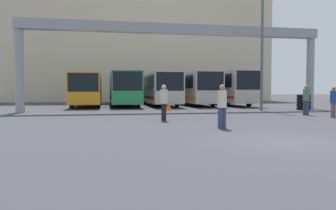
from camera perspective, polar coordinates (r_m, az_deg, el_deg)
ground_plane at (r=10.28m, az=20.09°, el=-6.03°), size 200.00×200.00×0.00m
building_backdrop at (r=50.07m, az=-4.83°, el=10.72°), size 36.27×12.00×17.23m
overhead_gantry at (r=24.59m, az=1.62°, el=11.28°), size 22.51×0.80×6.36m
bus_slot_0 at (r=31.50m, az=-13.96°, el=2.88°), size 2.59×10.12×2.97m
bus_slot_1 at (r=32.67m, az=-7.76°, el=3.08°), size 2.60×12.44×3.14m
bus_slot_2 at (r=32.21m, az=-1.49°, el=3.09°), size 2.55×10.75×3.12m
bus_slot_3 at (r=33.59m, az=4.18°, el=3.14°), size 2.57×12.07×3.20m
bus_slot_4 at (r=34.00m, az=10.15°, el=3.20°), size 2.53×10.68×3.31m
pedestrian_near_left at (r=20.25m, az=26.86°, el=0.60°), size 0.36×0.36×1.72m
pedestrian_near_center at (r=21.58m, az=22.91°, el=0.94°), size 0.38×0.38×1.83m
pedestrian_mid_left at (r=16.10m, az=-0.74°, el=0.58°), size 0.37×0.37×1.79m
pedestrian_mid_right at (r=13.06m, az=9.39°, el=-0.04°), size 0.36×0.36×1.74m
traffic_cone at (r=23.99m, az=0.08°, el=-0.16°), size 0.46×0.46×0.73m
tire_stack at (r=27.25m, az=22.52°, el=0.47°), size 1.04×1.04×1.20m
lamp_post at (r=25.36m, az=16.07°, el=9.83°), size 0.36×0.36×8.78m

